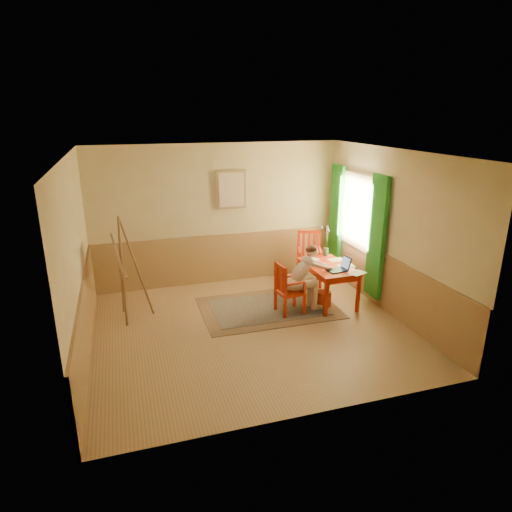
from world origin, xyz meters
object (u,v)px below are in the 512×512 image
object	(u,v)px
figure	(304,275)
easel	(120,260)
chair_back	(309,258)
laptop	(340,268)
chair_left	(288,289)
table	(328,270)

from	to	relation	value
figure	easel	bearing A→B (deg)	168.84
chair_back	laptop	bearing A→B (deg)	-89.45
chair_back	easel	size ratio (longest dim) A/B	0.60
chair_left	chair_back	bearing A→B (deg)	52.62
chair_left	figure	world-z (taller)	figure
laptop	table	bearing A→B (deg)	104.29
chair_back	laptop	world-z (taller)	chair_back
chair_left	easel	bearing A→B (deg)	166.79
table	chair_left	distance (m)	0.92
laptop	easel	xyz separation A→B (m)	(-3.65, 0.70, 0.29)
table	easel	distance (m)	3.62
chair_back	easel	xyz separation A→B (m)	(-3.64, -0.59, 0.52)
chair_left	chair_back	xyz separation A→B (m)	(0.93, 1.22, 0.08)
table	laptop	distance (m)	0.33
table	easel	bearing A→B (deg)	173.58
chair_left	table	bearing A→B (deg)	14.96
chair_back	laptop	xyz separation A→B (m)	(0.01, -1.28, 0.23)
easel	chair_back	bearing A→B (deg)	9.15
table	easel	xyz separation A→B (m)	(-3.57, 0.40, 0.43)
figure	easel	size ratio (longest dim) A/B	0.67
table	laptop	size ratio (longest dim) A/B	2.92
chair_left	figure	bearing A→B (deg)	7.13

